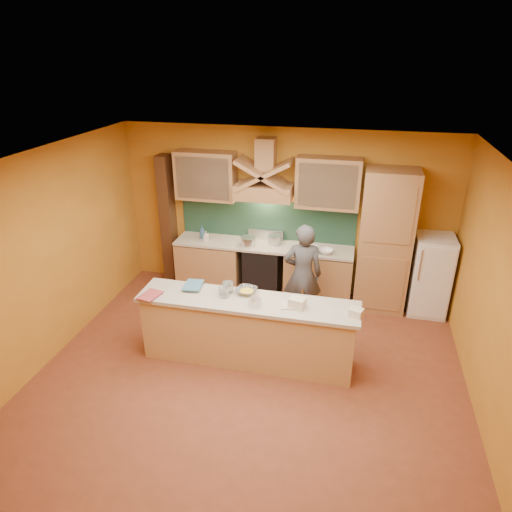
% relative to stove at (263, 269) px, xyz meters
% --- Properties ---
extents(floor, '(5.50, 5.00, 0.01)m').
position_rel_stove_xyz_m(floor, '(0.30, -2.20, -0.45)').
color(floor, brown).
rests_on(floor, ground).
extents(ceiling, '(5.50, 5.00, 0.01)m').
position_rel_stove_xyz_m(ceiling, '(0.30, -2.20, 2.35)').
color(ceiling, white).
rests_on(ceiling, wall_back).
extents(wall_back, '(5.50, 0.02, 2.80)m').
position_rel_stove_xyz_m(wall_back, '(0.30, 0.30, 0.95)').
color(wall_back, '#BE7B25').
rests_on(wall_back, floor).
extents(wall_front, '(5.50, 0.02, 2.80)m').
position_rel_stove_xyz_m(wall_front, '(0.30, -4.70, 0.95)').
color(wall_front, '#BE7B25').
rests_on(wall_front, floor).
extents(wall_left, '(0.02, 5.00, 2.80)m').
position_rel_stove_xyz_m(wall_left, '(-2.45, -2.20, 0.95)').
color(wall_left, '#BE7B25').
rests_on(wall_left, floor).
extents(wall_right, '(0.02, 5.00, 2.80)m').
position_rel_stove_xyz_m(wall_right, '(3.05, -2.20, 0.95)').
color(wall_right, '#BE7B25').
rests_on(wall_right, floor).
extents(base_cabinet_left, '(1.10, 0.60, 0.86)m').
position_rel_stove_xyz_m(base_cabinet_left, '(-0.95, 0.00, -0.02)').
color(base_cabinet_left, '#AB7B4E').
rests_on(base_cabinet_left, floor).
extents(base_cabinet_right, '(1.10, 0.60, 0.86)m').
position_rel_stove_xyz_m(base_cabinet_right, '(0.95, 0.00, -0.02)').
color(base_cabinet_right, '#AB7B4E').
rests_on(base_cabinet_right, floor).
extents(counter_top, '(3.00, 0.62, 0.04)m').
position_rel_stove_xyz_m(counter_top, '(-0.00, 0.00, 0.45)').
color(counter_top, '#BBB29E').
rests_on(counter_top, base_cabinet_left).
extents(stove, '(0.60, 0.58, 0.90)m').
position_rel_stove_xyz_m(stove, '(0.00, 0.00, 0.00)').
color(stove, black).
rests_on(stove, floor).
extents(backsplash, '(3.00, 0.03, 0.70)m').
position_rel_stove_xyz_m(backsplash, '(-0.00, 0.28, 0.80)').
color(backsplash, '#193729').
rests_on(backsplash, wall_back).
extents(range_hood, '(0.92, 0.50, 0.24)m').
position_rel_stove_xyz_m(range_hood, '(0.00, 0.05, 1.37)').
color(range_hood, '#AB7B4E').
rests_on(range_hood, wall_back).
extents(hood_chimney, '(0.30, 0.30, 0.50)m').
position_rel_stove_xyz_m(hood_chimney, '(0.00, 0.15, 1.95)').
color(hood_chimney, '#AB7B4E').
rests_on(hood_chimney, wall_back).
extents(upper_cabinet_left, '(1.00, 0.35, 0.80)m').
position_rel_stove_xyz_m(upper_cabinet_left, '(-1.00, 0.12, 1.55)').
color(upper_cabinet_left, '#AB7B4E').
rests_on(upper_cabinet_left, wall_back).
extents(upper_cabinet_right, '(1.00, 0.35, 0.80)m').
position_rel_stove_xyz_m(upper_cabinet_right, '(1.00, 0.12, 1.55)').
color(upper_cabinet_right, '#AB7B4E').
rests_on(upper_cabinet_right, wall_back).
extents(pantry_column, '(0.80, 0.60, 2.30)m').
position_rel_stove_xyz_m(pantry_column, '(1.95, 0.00, 0.70)').
color(pantry_column, '#AB7B4E').
rests_on(pantry_column, floor).
extents(fridge, '(0.58, 0.60, 1.30)m').
position_rel_stove_xyz_m(fridge, '(2.70, 0.00, 0.20)').
color(fridge, white).
rests_on(fridge, floor).
extents(trim_column_left, '(0.20, 0.30, 2.30)m').
position_rel_stove_xyz_m(trim_column_left, '(-1.75, 0.15, 0.70)').
color(trim_column_left, '#472816').
rests_on(trim_column_left, floor).
extents(island_body, '(2.80, 0.55, 0.88)m').
position_rel_stove_xyz_m(island_body, '(0.20, -1.90, -0.01)').
color(island_body, tan).
rests_on(island_body, floor).
extents(island_top, '(2.90, 0.62, 0.05)m').
position_rel_stove_xyz_m(island_top, '(0.20, -1.90, 0.47)').
color(island_top, '#BBB29E').
rests_on(island_top, island_body).
extents(person, '(0.64, 0.48, 1.61)m').
position_rel_stove_xyz_m(person, '(0.77, -0.74, 0.35)').
color(person, '#4C4C51').
rests_on(person, floor).
extents(pot_large, '(0.32, 0.32, 0.15)m').
position_rel_stove_xyz_m(pot_large, '(-0.23, -0.12, 0.53)').
color(pot_large, silver).
rests_on(pot_large, stove).
extents(pot_small, '(0.24, 0.24, 0.16)m').
position_rel_stove_xyz_m(pot_small, '(0.18, 0.05, 0.53)').
color(pot_small, silver).
rests_on(pot_small, stove).
extents(soap_bottle_a, '(0.08, 0.08, 0.17)m').
position_rel_stove_xyz_m(soap_bottle_a, '(-0.98, -0.07, 0.55)').
color(soap_bottle_a, silver).
rests_on(soap_bottle_a, counter_top).
extents(soap_bottle_b, '(0.13, 0.13, 0.24)m').
position_rel_stove_xyz_m(soap_bottle_b, '(-1.08, 0.01, 0.59)').
color(soap_bottle_b, '#2E5380').
rests_on(soap_bottle_b, counter_top).
extents(bowl_back, '(0.25, 0.25, 0.07)m').
position_rel_stove_xyz_m(bowl_back, '(1.06, -0.14, 0.51)').
color(bowl_back, white).
rests_on(bowl_back, counter_top).
extents(dish_rack, '(0.27, 0.21, 0.10)m').
position_rel_stove_xyz_m(dish_rack, '(0.80, -0.14, 0.52)').
color(dish_rack, silver).
rests_on(dish_rack, counter_top).
extents(book_lower, '(0.29, 0.35, 0.03)m').
position_rel_stove_xyz_m(book_lower, '(-1.18, -2.07, 0.51)').
color(book_lower, '#A1393E').
rests_on(book_lower, island_top).
extents(book_upper, '(0.26, 0.34, 0.02)m').
position_rel_stove_xyz_m(book_upper, '(-0.72, -1.75, 0.53)').
color(book_upper, teal).
rests_on(book_upper, island_top).
extents(jar_large, '(0.16, 0.16, 0.14)m').
position_rel_stove_xyz_m(jar_large, '(-0.10, -1.75, 0.57)').
color(jar_large, silver).
rests_on(jar_large, island_top).
extents(jar_small, '(0.16, 0.16, 0.14)m').
position_rel_stove_xyz_m(jar_small, '(-0.12, -1.88, 0.56)').
color(jar_small, white).
rests_on(jar_small, island_top).
extents(kitchen_scale, '(0.16, 0.16, 0.10)m').
position_rel_stove_xyz_m(kitchen_scale, '(0.33, -2.02, 0.55)').
color(kitchen_scale, white).
rests_on(kitchen_scale, island_top).
extents(mixing_bowl, '(0.31, 0.31, 0.07)m').
position_rel_stove_xyz_m(mixing_bowl, '(0.15, -1.72, 0.53)').
color(mixing_bowl, white).
rests_on(mixing_bowl, island_top).
extents(cloth, '(0.30, 0.25, 0.02)m').
position_rel_stove_xyz_m(cloth, '(0.78, -1.92, 0.50)').
color(cloth, beige).
rests_on(cloth, island_top).
extents(grocery_bag_a, '(0.23, 0.20, 0.13)m').
position_rel_stove_xyz_m(grocery_bag_a, '(0.85, -1.93, 0.56)').
color(grocery_bag_a, beige).
rests_on(grocery_bag_a, island_top).
extents(grocery_bag_b, '(0.19, 0.17, 0.10)m').
position_rel_stove_xyz_m(grocery_bag_b, '(1.58, -1.97, 0.54)').
color(grocery_bag_b, beige).
rests_on(grocery_bag_b, island_top).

